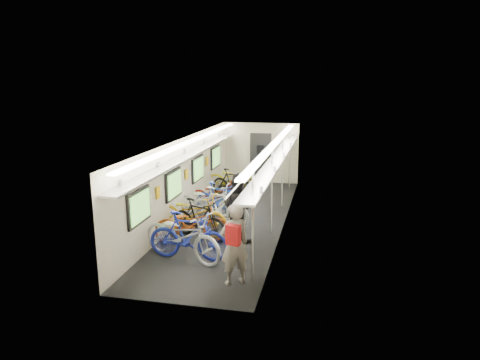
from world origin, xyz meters
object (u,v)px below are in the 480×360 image
at_px(passenger_near, 234,244).
at_px(bicycle_1, 188,236).
at_px(bicycle_0, 182,236).
at_px(backpack, 233,235).
at_px(passenger_mid, 238,207).

bearing_deg(passenger_near, bicycle_1, -72.87).
height_order(bicycle_0, backpack, backpack).
bearing_deg(bicycle_1, passenger_mid, -27.68).
distance_m(bicycle_1, passenger_mid, 1.71).
bearing_deg(passenger_near, passenger_mid, -115.58).
bearing_deg(bicycle_1, passenger_near, -124.81).
relative_size(passenger_mid, backpack, 4.60).
bearing_deg(passenger_mid, bicycle_1, 80.95).
relative_size(bicycle_1, backpack, 5.01).
distance_m(passenger_near, passenger_mid, 2.47).
distance_m(bicycle_1, backpack, 2.23).
xyz_separation_m(bicycle_0, bicycle_1, (0.14, 0.01, -0.00)).
bearing_deg(backpack, passenger_mid, 117.09).
bearing_deg(bicycle_1, bicycle_0, 96.48).
bearing_deg(bicycle_0, bicycle_1, -63.59).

